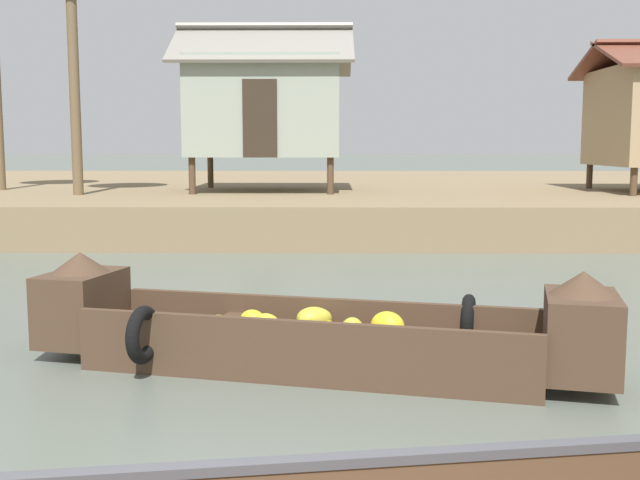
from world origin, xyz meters
The scene contains 5 objects.
ground_plane centered at (0.00, 10.00, 0.00)m, with size 300.00×300.00×0.00m, color #596056.
riverbank_strip centered at (0.00, 22.19, 0.44)m, with size 160.00×20.00×0.87m, color #7F6B4C.
banana_boat centered at (0.52, 4.57, 0.36)m, with size 5.34×2.12×1.01m.
fishing_skiff_distant centered at (7.91, 16.38, 0.27)m, with size 4.14×1.81×0.78m.
stilt_house_mid_left centered at (-0.92, 17.44, 3.02)m, with size 4.38×3.76×4.16m.
Camera 1 is at (0.68, -2.36, 2.06)m, focal length 43.56 mm.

